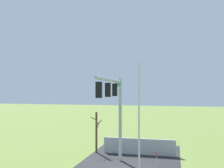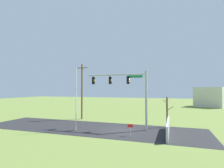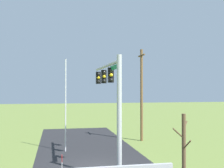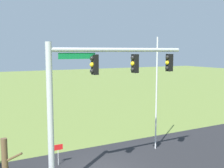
% 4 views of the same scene
% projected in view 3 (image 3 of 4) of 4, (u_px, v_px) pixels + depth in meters
% --- Properties ---
extents(ground_plane, '(160.00, 160.00, 0.00)m').
position_uv_depth(ground_plane, '(95.00, 167.00, 18.42)').
color(ground_plane, olive).
extents(road_surface, '(28.00, 8.00, 0.01)m').
position_uv_depth(road_surface, '(88.00, 153.00, 22.34)').
color(road_surface, '#232326').
rests_on(road_surface, ground_plane).
extents(signal_mast, '(7.52, 0.48, 7.00)m').
position_uv_depth(signal_mast, '(111.00, 90.00, 17.91)').
color(signal_mast, '#B2B5BA').
rests_on(signal_mast, ground_plane).
extents(flagpole, '(0.10, 0.10, 7.50)m').
position_uv_depth(flagpole, '(66.00, 105.00, 22.90)').
color(flagpole, silver).
rests_on(flagpole, ground_plane).
extents(utility_pole, '(1.90, 0.26, 8.94)m').
position_uv_depth(utility_pole, '(142.00, 93.00, 27.59)').
color(utility_pole, brown).
rests_on(utility_pole, ground_plane).
extents(bare_tree, '(1.27, 1.02, 3.83)m').
position_uv_depth(bare_tree, '(184.00, 151.00, 14.06)').
color(bare_tree, brown).
rests_on(bare_tree, ground_plane).
extents(open_sign, '(0.56, 0.04, 1.22)m').
position_uv_depth(open_sign, '(62.00, 161.00, 16.28)').
color(open_sign, silver).
rests_on(open_sign, ground_plane).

